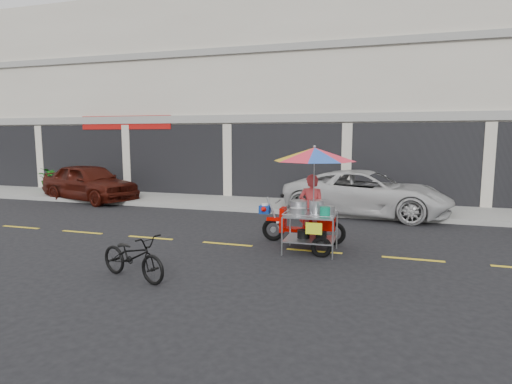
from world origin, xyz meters
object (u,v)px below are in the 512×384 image
(near_bicycle, at_px, (133,256))
(maroon_sedan, at_px, (90,182))
(white_pickup, at_px, (367,193))
(food_vendor_rig, at_px, (312,184))

(near_bicycle, bearing_deg, maroon_sedan, 60.05)
(white_pickup, xyz_separation_m, near_bicycle, (-3.50, -7.42, -0.30))
(maroon_sedan, relative_size, white_pickup, 0.83)
(maroon_sedan, xyz_separation_m, near_bicycle, (6.68, -7.24, -0.31))
(white_pickup, bearing_deg, maroon_sedan, 99.26)
(white_pickup, distance_m, near_bicycle, 8.21)
(food_vendor_rig, bearing_deg, maroon_sedan, 153.55)
(maroon_sedan, distance_m, white_pickup, 10.18)
(white_pickup, xyz_separation_m, food_vendor_rig, (-0.94, -4.47, 0.73))
(maroon_sedan, bearing_deg, white_pickup, -73.39)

